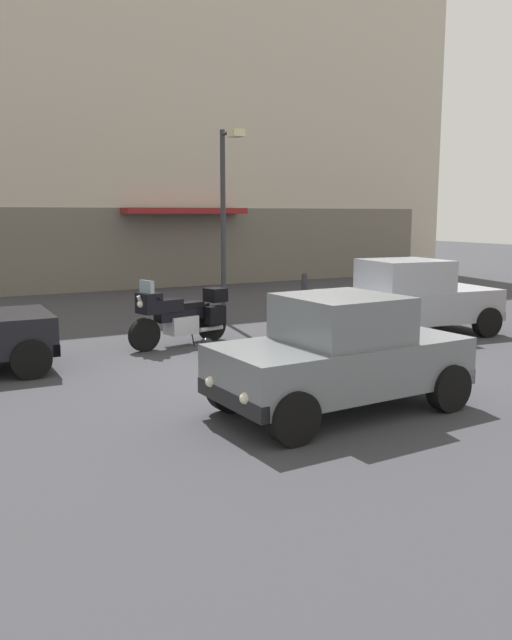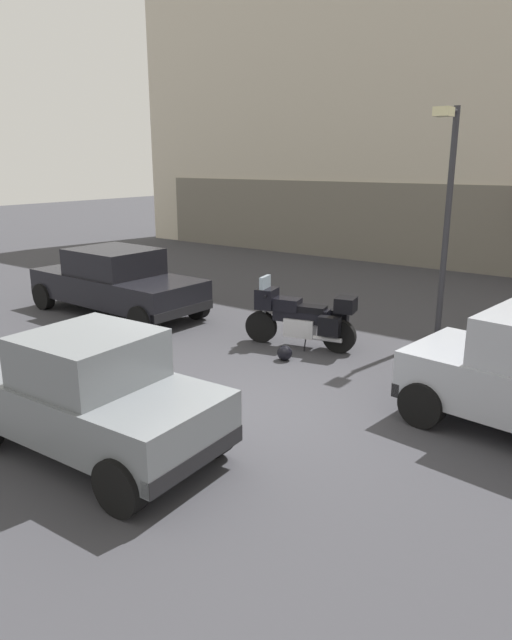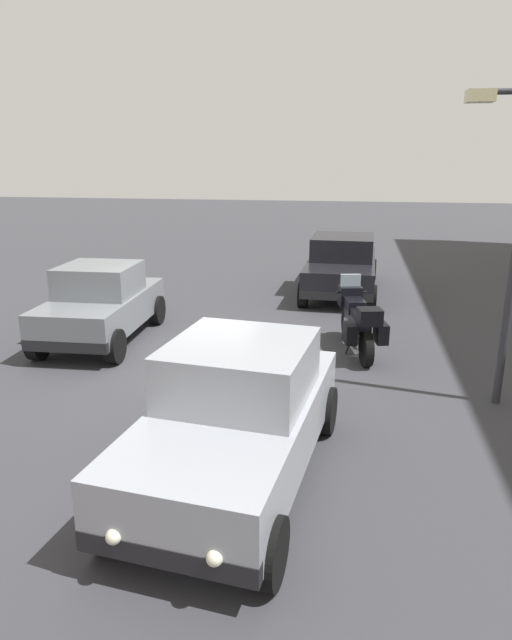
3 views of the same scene
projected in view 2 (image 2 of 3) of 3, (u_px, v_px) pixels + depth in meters
ground_plane at (245, 411)px, 8.43m from camera, size 80.00×80.00×0.00m
motorcycle at (302, 317)px, 11.12m from camera, size 2.24×1.01×1.36m
helmet at (285, 353)px, 10.52m from camera, size 0.28×0.28×0.28m
car_sedan_far at (116, 282)px, 13.57m from camera, size 4.61×2.01×1.56m
car_compact_side at (92, 395)px, 7.04m from camera, size 3.53×1.83×1.56m
streetlamp_curbside at (446, 203)px, 10.94m from camera, size 0.28×0.94×4.52m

